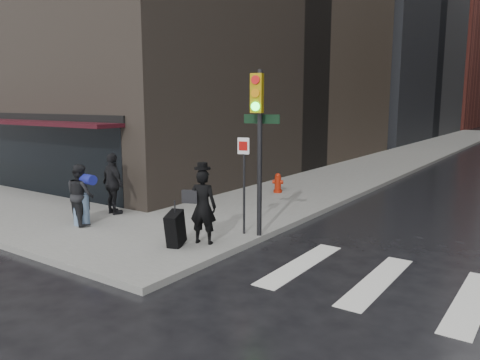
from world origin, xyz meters
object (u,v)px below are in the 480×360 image
object	(u,v)px
traffic_light	(257,131)
fire_hydrant	(278,184)
man_overcoat	(197,210)
man_greycoat	(113,184)
man_jeans	(81,194)

from	to	relation	value
traffic_light	fire_hydrant	size ratio (longest dim) A/B	5.62
man_overcoat	traffic_light	bearing A→B (deg)	-139.70
man_overcoat	fire_hydrant	world-z (taller)	man_overcoat
man_overcoat	man_greycoat	bearing A→B (deg)	-31.99
man_jeans	man_greycoat	world-z (taller)	man_greycoat
traffic_light	fire_hydrant	distance (m)	5.97
man_overcoat	fire_hydrant	xyz separation A→B (m)	(-1.60, 6.32, -0.48)
man_greycoat	fire_hydrant	bearing A→B (deg)	-99.52
man_greycoat	man_overcoat	bearing A→B (deg)	-179.89
man_greycoat	man_jeans	bearing A→B (deg)	113.43
man_jeans	man_greycoat	xyz separation A→B (m)	(-0.24, 1.26, 0.07)
man_jeans	fire_hydrant	world-z (taller)	man_jeans
man_greycoat	traffic_light	size ratio (longest dim) A/B	0.45
traffic_light	fire_hydrant	bearing A→B (deg)	101.96
man_greycoat	traffic_light	distance (m)	4.88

